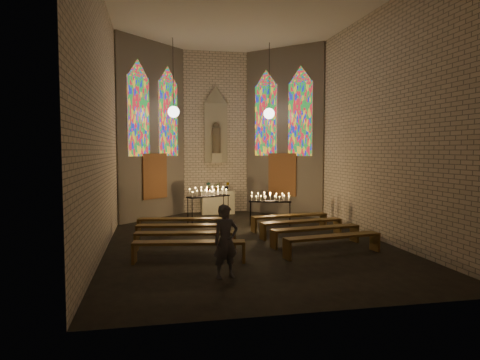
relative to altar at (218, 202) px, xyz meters
name	(u,v)px	position (x,y,z in m)	size (l,w,h in m)	color
floor	(244,239)	(0.00, -5.45, -0.50)	(12.00, 12.00, 0.00)	black
room	(225,124)	(0.00, -2.08, 3.22)	(8.22, 12.43, 7.00)	beige
altar	(218,202)	(0.00, 0.00, 0.00)	(1.40, 0.60, 1.00)	#B1AD91
flower_vase_left	(208,186)	(-0.40, 0.02, 0.68)	(0.19, 0.13, 0.37)	#4C723F
flower_vase_center	(218,187)	(-0.01, -0.03, 0.67)	(0.31, 0.27, 0.34)	#4C723F
flower_vase_right	(227,186)	(0.42, 0.02, 0.68)	(0.20, 0.16, 0.37)	#4C723F
aisle_flower_pot	(225,221)	(-0.21, -3.11, -0.32)	(0.20, 0.20, 0.37)	#4C723F
votive_stand_left	(208,194)	(-0.66, -2.06, 0.58)	(1.72, 1.09, 1.26)	black
votive_stand_right	(270,199)	(1.45, -3.21, 0.46)	(1.57, 0.78, 1.12)	black
pew_left_0	(180,221)	(-1.86, -4.20, -0.08)	(2.74, 0.80, 0.52)	brown
pew_right_0	(290,218)	(1.86, -4.20, -0.08)	(2.74, 0.80, 0.52)	brown
pew_left_1	(182,228)	(-1.86, -5.40, -0.08)	(2.74, 0.80, 0.52)	brown
pew_right_1	(301,223)	(1.86, -5.40, -0.08)	(2.74, 0.80, 0.52)	brown
pew_left_2	(185,236)	(-1.86, -6.60, -0.08)	(2.74, 0.80, 0.52)	brown
pew_right_2	(316,230)	(1.86, -6.60, -0.08)	(2.74, 0.80, 0.52)	brown
pew_left_3	(189,245)	(-1.86, -7.80, -0.08)	(2.74, 0.80, 0.52)	brown
pew_right_3	(333,239)	(1.86, -7.80, -0.08)	(2.74, 0.80, 0.52)	brown
visitor	(226,241)	(-1.19, -9.18, 0.29)	(0.57, 0.38, 1.57)	#46464F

